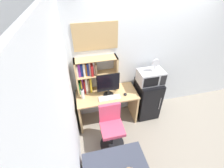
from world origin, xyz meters
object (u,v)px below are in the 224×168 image
object	(u,v)px
hutch_bookshelf	(90,75)
keyboard	(110,98)
monitor	(108,84)
wall_corkboard	(96,37)
computer_mouse	(125,94)
desk_fan	(156,64)
desk_chair	(111,129)
water_bottle	(83,94)
mini_fridge	(147,98)
microwave	(151,77)

from	to	relation	value
hutch_bookshelf	keyboard	size ratio (longest dim) A/B	1.89
monitor	wall_corkboard	world-z (taller)	wall_corkboard
computer_mouse	desk_fan	bearing A→B (deg)	9.85
hutch_bookshelf	desk_chair	distance (m)	1.09
monitor	desk_chair	size ratio (longest dim) A/B	0.53
monitor	wall_corkboard	xyz separation A→B (m)	(-0.14, 0.31, 0.82)
water_bottle	desk_chair	xyz separation A→B (m)	(0.43, -0.58, -0.44)
hutch_bookshelf	mini_fridge	distance (m)	1.39
hutch_bookshelf	computer_mouse	bearing A→B (deg)	-25.33
hutch_bookshelf	keyboard	bearing A→B (deg)	-46.76
desk_fan	keyboard	bearing A→B (deg)	-172.01
hutch_bookshelf	monitor	distance (m)	0.40
monitor	computer_mouse	size ratio (longest dim) A/B	6.00
water_bottle	mini_fridge	bearing A→B (deg)	0.34
keyboard	microwave	distance (m)	0.93
monitor	computer_mouse	bearing A→B (deg)	-14.21
hutch_bookshelf	desk_chair	bearing A→B (deg)	-73.41
desk_chair	keyboard	bearing A→B (deg)	80.82
wall_corkboard	keyboard	bearing A→B (deg)	-71.57
keyboard	water_bottle	bearing A→B (deg)	165.83
hutch_bookshelf	wall_corkboard	size ratio (longest dim) A/B	1.02
keyboard	wall_corkboard	world-z (taller)	wall_corkboard
monitor	desk_fan	world-z (taller)	desk_fan
monitor	keyboard	distance (m)	0.28
microwave	computer_mouse	bearing A→B (deg)	-168.71
mini_fridge	microwave	distance (m)	0.58
computer_mouse	desk_fan	size ratio (longest dim) A/B	0.31
monitor	water_bottle	world-z (taller)	monitor
keyboard	computer_mouse	xyz separation A→B (m)	(0.33, 0.03, 0.01)
mini_fridge	monitor	bearing A→B (deg)	-178.32
mini_fridge	desk_fan	world-z (taller)	desk_fan
keyboard	wall_corkboard	bearing A→B (deg)	108.43
mini_fridge	microwave	xyz separation A→B (m)	(0.00, 0.00, 0.58)
desk_fan	monitor	bearing A→B (deg)	-178.56
water_bottle	microwave	size ratio (longest dim) A/B	0.43
mini_fridge	desk_chair	xyz separation A→B (m)	(-0.96, -0.59, -0.03)
keyboard	desk_fan	world-z (taller)	desk_fan
desk_chair	desk_fan	bearing A→B (deg)	30.10
computer_mouse	wall_corkboard	distance (m)	1.23
water_bottle	monitor	bearing A→B (deg)	-2.04
hutch_bookshelf	water_bottle	world-z (taller)	hutch_bookshelf
desk_chair	computer_mouse	bearing A→B (deg)	50.16
microwave	desk_chair	distance (m)	1.28
hutch_bookshelf	monitor	world-z (taller)	hutch_bookshelf
mini_fridge	desk_chair	size ratio (longest dim) A/B	0.98
water_bottle	hutch_bookshelf	bearing A→B (deg)	45.96
monitor	desk_fan	xyz separation A→B (m)	(0.94, 0.02, 0.29)
water_bottle	microwave	xyz separation A→B (m)	(1.38, 0.01, 0.17)
water_bottle	computer_mouse	bearing A→B (deg)	-6.92
monitor	mini_fridge	world-z (taller)	monitor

